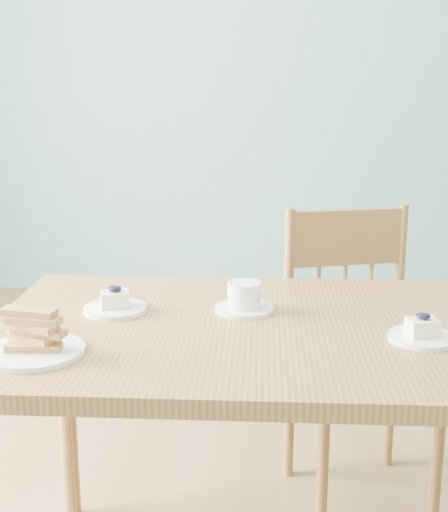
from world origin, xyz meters
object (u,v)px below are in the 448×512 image
at_px(cheesecake_plate_far, 115,305).
at_px(biscotti_plate, 33,340).
at_px(coffee_cup, 245,299).
at_px(dining_chair, 358,356).
at_px(cheesecake_plate_near, 422,333).
at_px(dining_table, 291,356).

relative_size(cheesecake_plate_far, biscotti_plate, 0.74).
relative_size(cheesecake_plate_far, coffee_cup, 1.07).
height_order(coffee_cup, biscotti_plate, biscotti_plate).
relative_size(dining_chair, coffee_cup, 6.32).
xyz_separation_m(dining_chair, cheesecake_plate_near, (0.10, -0.58, 0.29)).
bearing_deg(dining_table, dining_chair, 66.83).
bearing_deg(coffee_cup, cheesecake_plate_far, -152.65).
relative_size(dining_chair, biscotti_plate, 4.37).
height_order(dining_table, coffee_cup, coffee_cup).
height_order(cheesecake_plate_far, biscotti_plate, biscotti_plate).
height_order(cheesecake_plate_far, coffee_cup, coffee_cup).
relative_size(dining_chair, cheesecake_plate_near, 6.22).
relative_size(cheesecake_plate_near, coffee_cup, 1.02).
xyz_separation_m(dining_table, dining_chair, (0.18, 0.53, -0.20)).
relative_size(cheesecake_plate_near, cheesecake_plate_far, 0.95).
relative_size(dining_chair, cheesecake_plate_far, 5.92).
bearing_deg(cheesecake_plate_near, dining_table, 169.48).
distance_m(dining_chair, coffee_cup, 0.61).
distance_m(dining_table, coffee_cup, 0.18).
bearing_deg(coffee_cup, dining_table, -18.35).
height_order(dining_chair, cheesecake_plate_far, dining_chair).
bearing_deg(dining_table, cheesecake_plate_far, 169.31).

